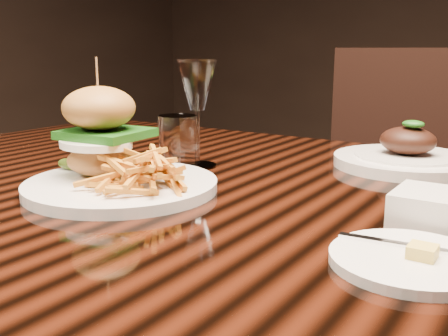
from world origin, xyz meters
The scene contains 8 objects.
dining_table centered at (0.00, 0.00, 0.67)m, with size 1.60×0.90×0.75m.
burger_plate centered at (-0.21, -0.11, 0.80)m, with size 0.27×0.27×0.19m.
side_saucer centered at (0.21, -0.16, 0.76)m, with size 0.15×0.15×0.02m.
ramekin centered at (0.20, -0.03, 0.77)m, with size 0.09×0.09×0.04m, color white.
wine_glass centered at (-0.20, 0.07, 0.88)m, with size 0.07×0.07×0.18m.
water_tumbler centered at (-0.23, 0.05, 0.79)m, with size 0.07×0.07×0.09m, color white.
far_dish centered at (0.09, 0.27, 0.77)m, with size 0.24×0.24×0.08m.
chair_far centered at (-0.07, 0.89, 0.54)m, with size 0.52×0.53×0.95m.
Camera 1 is at (0.31, -0.63, 0.95)m, focal length 42.00 mm.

